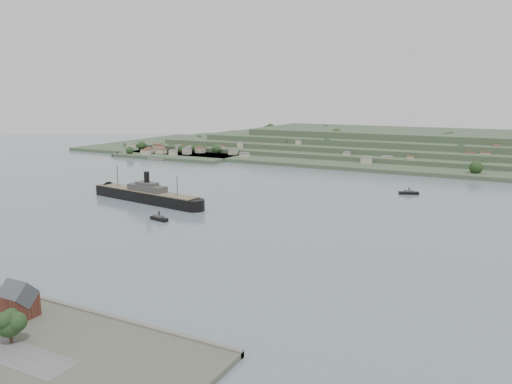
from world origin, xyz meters
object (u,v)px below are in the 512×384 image
at_px(fig_tree, 9,323).
at_px(steamship, 143,194).
at_px(tugboat, 159,218).
at_px(gabled_building, 19,301).

bearing_deg(fig_tree, steamship, 119.24).
height_order(steamship, tugboat, steamship).
bearing_deg(steamship, fig_tree, -60.76).
height_order(steamship, fig_tree, steamship).
relative_size(steamship, tugboat, 8.10).
relative_size(steamship, fig_tree, 9.99).
height_order(tugboat, fig_tree, fig_tree).
xyz_separation_m(steamship, fig_tree, (108.63, -194.08, 3.91)).
bearing_deg(tugboat, fig_tree, -68.24).
relative_size(gabled_building, steamship, 0.12).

